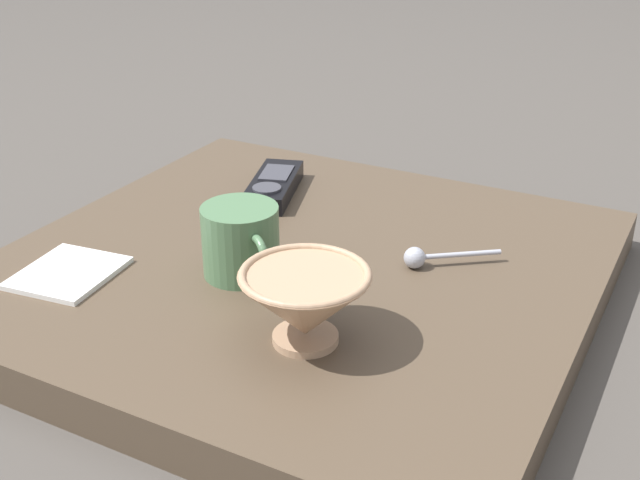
# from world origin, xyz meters

# --- Properties ---
(ground_plane) EXTENTS (6.00, 6.00, 0.00)m
(ground_plane) POSITION_xyz_m (0.00, 0.00, 0.00)
(ground_plane) COLOR #47423D
(table) EXTENTS (0.67, 0.65, 0.05)m
(table) POSITION_xyz_m (0.00, 0.00, 0.02)
(table) COLOR #4C3D2D
(table) RESTS_ON ground
(cereal_bowl) EXTENTS (0.13, 0.13, 0.08)m
(cereal_bowl) POSITION_xyz_m (0.09, -0.15, 0.09)
(cereal_bowl) COLOR tan
(cereal_bowl) RESTS_ON table
(coffee_mug) EXTENTS (0.11, 0.09, 0.08)m
(coffee_mug) POSITION_xyz_m (-0.04, -0.06, 0.09)
(coffee_mug) COLOR #4C724C
(coffee_mug) RESTS_ON table
(teaspoon) EXTENTS (0.10, 0.08, 0.03)m
(teaspoon) POSITION_xyz_m (0.14, 0.05, 0.06)
(teaspoon) COLOR #A3A5B2
(teaspoon) RESTS_ON table
(tv_remote_near) EXTENTS (0.10, 0.16, 0.03)m
(tv_remote_near) POSITION_xyz_m (-0.13, 0.15, 0.06)
(tv_remote_near) COLOR black
(tv_remote_near) RESTS_ON table
(folded_napkin) EXTENTS (0.11, 0.12, 0.01)m
(folded_napkin) POSITION_xyz_m (-0.21, -0.16, 0.05)
(folded_napkin) COLOR white
(folded_napkin) RESTS_ON table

